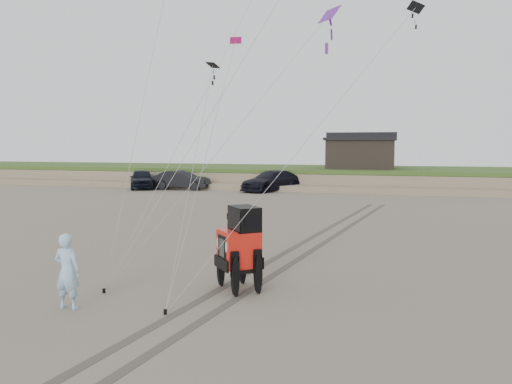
% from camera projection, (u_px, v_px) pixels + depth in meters
% --- Properties ---
extents(ground, '(160.00, 160.00, 0.00)m').
position_uv_depth(ground, '(162.00, 310.00, 11.94)').
color(ground, '#6B6054').
rests_on(ground, ground).
extents(dune_ridge, '(160.00, 14.25, 1.73)m').
position_uv_depth(dune_ridge, '(340.00, 177.00, 47.76)').
color(dune_ridge, '#7A6B54').
rests_on(dune_ridge, ground).
extents(cabin, '(6.40, 5.40, 3.35)m').
position_uv_depth(cabin, '(361.00, 152.00, 46.51)').
color(cabin, black).
rests_on(cabin, dune_ridge).
extents(truck_a, '(4.33, 5.46, 1.74)m').
position_uv_depth(truck_a, '(142.00, 179.00, 44.76)').
color(truck_a, black).
rests_on(truck_a, ground).
extents(truck_b, '(5.20, 2.17, 1.67)m').
position_uv_depth(truck_b, '(181.00, 180.00, 43.79)').
color(truck_b, black).
rests_on(truck_b, ground).
extents(truck_c, '(5.10, 6.43, 1.74)m').
position_uv_depth(truck_c, '(272.00, 181.00, 42.38)').
color(truck_c, black).
rests_on(truck_c, ground).
extents(jeep, '(5.10, 4.78, 1.82)m').
position_uv_depth(jeep, '(239.00, 257.00, 13.51)').
color(jeep, red).
rests_on(jeep, ground).
extents(man, '(0.68, 0.45, 1.84)m').
position_uv_depth(man, '(67.00, 271.00, 11.94)').
color(man, '#92CBE1').
rests_on(man, ground).
extents(stake_main, '(0.08, 0.08, 0.12)m').
position_uv_depth(stake_main, '(104.00, 291.00, 13.29)').
color(stake_main, black).
rests_on(stake_main, ground).
extents(stake_aux, '(0.08, 0.08, 0.12)m').
position_uv_depth(stake_aux, '(165.00, 312.00, 11.61)').
color(stake_aux, black).
rests_on(stake_aux, ground).
extents(tire_tracks, '(5.22, 29.74, 0.01)m').
position_uv_depth(tire_tracks, '(305.00, 248.00, 19.05)').
color(tire_tracks, '#4C443D').
rests_on(tire_tracks, ground).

